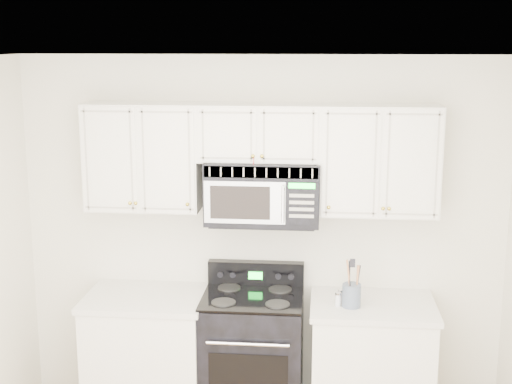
# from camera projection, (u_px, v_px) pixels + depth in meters

# --- Properties ---
(room) EXTENTS (3.51, 3.51, 2.61)m
(room) POSITION_uv_depth(u_px,v_px,m) (231.00, 330.00, 3.51)
(room) COLOR olive
(room) RESTS_ON ground
(base_cabinet_left) EXTENTS (0.86, 0.65, 0.92)m
(base_cabinet_left) POSITION_uv_depth(u_px,v_px,m) (148.00, 359.00, 5.17)
(base_cabinet_left) COLOR silver
(base_cabinet_left) RESTS_ON ground
(base_cabinet_right) EXTENTS (0.86, 0.65, 0.92)m
(base_cabinet_right) POSITION_uv_depth(u_px,v_px,m) (371.00, 369.00, 5.02)
(base_cabinet_right) COLOR silver
(base_cabinet_right) RESTS_ON ground
(range) EXTENTS (0.71, 0.65, 1.11)m
(range) POSITION_uv_depth(u_px,v_px,m) (253.00, 355.00, 5.10)
(range) COLOR black
(range) RESTS_ON ground
(upper_cabinets) EXTENTS (2.44, 0.37, 0.75)m
(upper_cabinets) POSITION_uv_depth(u_px,v_px,m) (260.00, 153.00, 4.92)
(upper_cabinets) COLOR silver
(upper_cabinets) RESTS_ON ground
(microwave) EXTENTS (0.78, 0.44, 0.43)m
(microwave) POSITION_uv_depth(u_px,v_px,m) (263.00, 192.00, 4.94)
(microwave) COLOR black
(microwave) RESTS_ON ground
(utensil_crock) EXTENTS (0.13, 0.13, 0.34)m
(utensil_crock) POSITION_uv_depth(u_px,v_px,m) (352.00, 294.00, 4.83)
(utensil_crock) COLOR #4E5970
(utensil_crock) RESTS_ON base_cabinet_right
(shaker_salt) EXTENTS (0.04, 0.04, 0.10)m
(shaker_salt) POSITION_uv_depth(u_px,v_px,m) (338.00, 299.00, 4.85)
(shaker_salt) COLOR silver
(shaker_salt) RESTS_ON base_cabinet_right
(shaker_pepper) EXTENTS (0.04, 0.04, 0.09)m
(shaker_pepper) POSITION_uv_depth(u_px,v_px,m) (340.00, 296.00, 4.92)
(shaker_pepper) COLOR silver
(shaker_pepper) RESTS_ON base_cabinet_right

